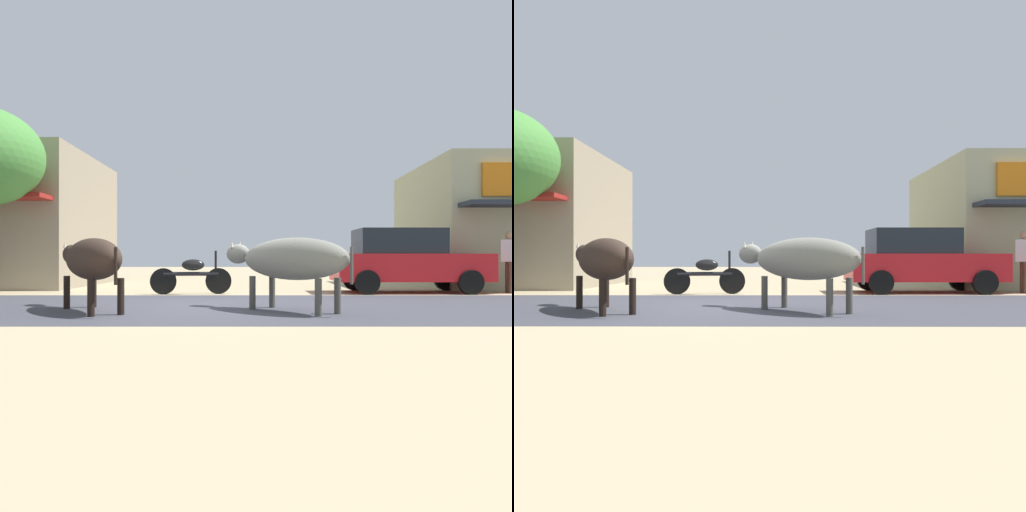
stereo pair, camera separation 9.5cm
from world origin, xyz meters
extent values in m
plane|color=tan|center=(0.00, 0.00, 0.00)|extent=(80.00, 80.00, 0.00)
cube|color=#3D3E47|center=(0.00, 0.00, 0.00)|extent=(72.00, 5.50, 0.00)
cube|color=red|center=(4.98, 3.80, 0.65)|extent=(3.90, 1.64, 0.70)
cube|color=#1E2328|center=(4.69, 3.80, 1.32)|extent=(2.15, 1.50, 0.64)
cylinder|color=black|center=(6.24, 4.61, 0.30)|extent=(0.60, 0.19, 0.60)
cylinder|color=black|center=(6.25, 3.01, 0.30)|extent=(0.60, 0.19, 0.60)
cylinder|color=black|center=(3.71, 4.59, 0.30)|extent=(0.60, 0.19, 0.60)
cylinder|color=black|center=(3.73, 2.98, 0.30)|extent=(0.60, 0.19, 0.60)
cylinder|color=black|center=(0.08, 3.24, 0.32)|extent=(0.65, 0.17, 0.64)
cylinder|color=black|center=(-1.25, 3.04, 0.32)|extent=(0.65, 0.17, 0.64)
cylinder|color=black|center=(-0.59, 3.14, 0.50)|extent=(1.35, 0.29, 0.10)
ellipsoid|color=black|center=(-0.54, 3.15, 0.72)|extent=(0.59, 0.32, 0.28)
cylinder|color=black|center=(0.01, 3.23, 0.77)|extent=(0.06, 0.06, 0.60)
ellipsoid|color=#31231C|center=(-1.72, -0.92, 0.88)|extent=(1.81, 2.23, 0.70)
ellipsoid|color=#31231C|center=(-2.48, 0.22, 0.96)|extent=(0.55, 0.62, 0.36)
cone|color=beige|center=(-2.59, 0.20, 1.14)|extent=(0.06, 0.06, 0.12)
cone|color=beige|center=(-2.43, 0.32, 1.14)|extent=(0.06, 0.06, 0.12)
cylinder|color=black|center=(-2.32, -0.44, 0.29)|extent=(0.11, 0.11, 0.58)
cylinder|color=black|center=(-1.93, -0.18, 0.29)|extent=(0.11, 0.11, 0.58)
cylinder|color=black|center=(-1.50, -1.65, 0.29)|extent=(0.11, 0.11, 0.58)
cylinder|color=black|center=(-1.11, -1.39, 0.29)|extent=(0.11, 0.11, 0.58)
cylinder|color=black|center=(-1.06, -1.89, 0.78)|extent=(0.05, 0.05, 0.56)
ellipsoid|color=slate|center=(1.64, -0.92, 0.88)|extent=(2.06, 2.08, 0.71)
ellipsoid|color=slate|center=(0.68, 0.05, 0.97)|extent=(0.59, 0.60, 0.36)
cone|color=beige|center=(0.57, 0.01, 1.15)|extent=(0.06, 0.06, 0.12)
cone|color=beige|center=(0.72, 0.16, 1.15)|extent=(0.06, 0.06, 0.12)
cylinder|color=#45453F|center=(0.95, -0.58, 0.29)|extent=(0.11, 0.11, 0.58)
cylinder|color=#45453F|center=(1.30, -0.23, 0.29)|extent=(0.11, 0.11, 0.58)
cylinder|color=#45453F|center=(1.97, -1.61, 0.29)|extent=(0.11, 0.11, 0.58)
cylinder|color=#45453F|center=(2.32, -1.26, 0.29)|extent=(0.11, 0.11, 0.58)
cylinder|color=#45453F|center=(2.45, -1.75, 0.78)|extent=(0.05, 0.05, 0.57)
cylinder|color=brown|center=(7.48, 3.64, 0.40)|extent=(0.14, 0.14, 0.80)
cylinder|color=brown|center=(7.48, 3.46, 0.40)|extent=(0.14, 0.14, 0.80)
cube|color=silver|center=(7.48, 3.55, 1.08)|extent=(0.48, 0.42, 0.56)
sphere|color=tan|center=(7.48, 3.55, 1.47)|extent=(0.22, 0.22, 0.22)
cylinder|color=silver|center=(7.48, 3.81, 1.11)|extent=(0.09, 0.09, 0.51)
camera|label=1|loc=(1.01, -9.39, 0.90)|focal=35.73mm
camera|label=2|loc=(1.11, -9.39, 0.90)|focal=35.73mm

